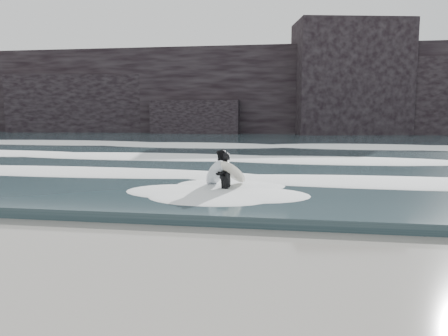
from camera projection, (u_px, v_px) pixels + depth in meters
The scene contains 8 objects.
ground at pixel (118, 268), 7.98m from camera, with size 120.00×120.00×0.00m, color olive.
sea at pixel (256, 143), 36.34m from camera, with size 90.00×52.00×0.30m, color #283A3F.
headland at pixel (269, 93), 52.34m from camera, with size 70.00×9.00×10.00m, color black.
foam_near at pixel (211, 175), 16.73m from camera, with size 60.00×3.20×0.20m, color white.
foam_mid at pixel (235, 156), 23.58m from camera, with size 60.00×4.00×0.24m, color white.
foam_far at pixel (252, 143), 32.38m from camera, with size 60.00×4.80×0.30m, color white.
surfer_left at pixel (224, 175), 14.26m from camera, with size 1.16×1.86×1.52m.
surfer_right at pixel (223, 174), 14.27m from camera, with size 1.22×2.11×1.59m.
Camera 1 is at (3.15, -7.26, 2.86)m, focal length 35.00 mm.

